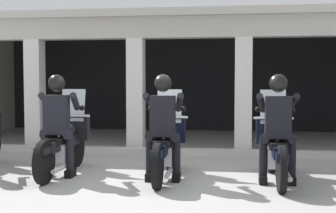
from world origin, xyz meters
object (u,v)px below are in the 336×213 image
motorcycle_left (64,142)px  police_officer_left (57,116)px  police_officer_center (163,118)px  motorcycle_right (275,147)px  motorcycle_center (166,145)px  police_officer_right (278,119)px

motorcycle_left → police_officer_left: (-0.00, -0.28, 0.44)m
police_officer_center → motorcycle_left: bearing=177.4°
motorcycle_right → police_officer_left: bearing=-166.7°
police_officer_left → motorcycle_center: 1.73m
motorcycle_right → motorcycle_center: bearing=-170.2°
motorcycle_center → motorcycle_right: bearing=9.8°
motorcycle_center → police_officer_center: police_officer_center is taller
motorcycle_right → police_officer_right: 0.52m
motorcycle_center → police_officer_right: size_ratio=1.29×
police_officer_left → police_officer_center: 1.66m
police_officer_center → police_officer_right: size_ratio=1.00×
police_officer_left → motorcycle_center: police_officer_left is taller
motorcycle_left → police_officer_center: (1.66, -0.36, 0.44)m
motorcycle_left → motorcycle_center: 1.66m
police_officer_left → motorcycle_center: (1.66, 0.21, -0.44)m
police_officer_right → motorcycle_center: bearing=-179.9°
motorcycle_left → motorcycle_right: same height
motorcycle_left → motorcycle_center: same height
motorcycle_left → police_officer_center: size_ratio=1.29×
motorcycle_center → motorcycle_right: size_ratio=1.00×
motorcycle_left → police_officer_center: bearing=-8.9°
motorcycle_left → police_officer_left: size_ratio=1.29×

